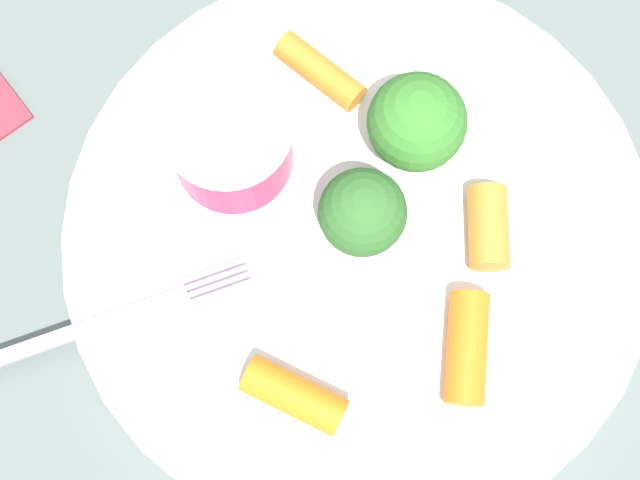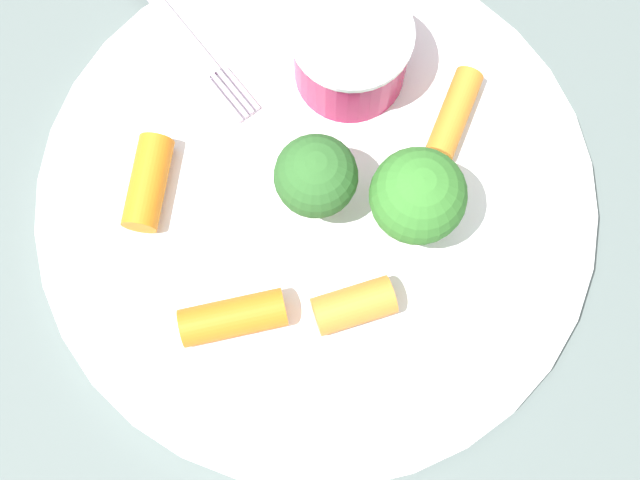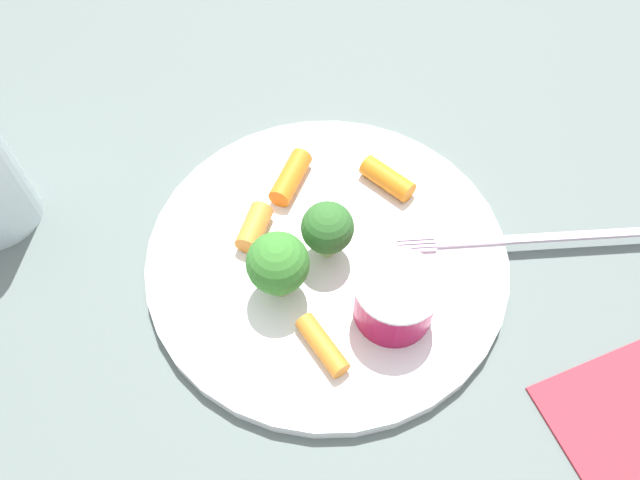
# 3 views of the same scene
# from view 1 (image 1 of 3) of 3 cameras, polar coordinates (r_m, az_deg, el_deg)

# --- Properties ---
(ground_plane) EXTENTS (2.40, 2.40, 0.00)m
(ground_plane) POSITION_cam_1_polar(r_m,az_deg,el_deg) (0.44, 2.28, 0.02)
(ground_plane) COLOR #586461
(plate) EXTENTS (0.26, 0.26, 0.01)m
(plate) POSITION_cam_1_polar(r_m,az_deg,el_deg) (0.44, 2.31, 0.23)
(plate) COLOR white
(plate) RESTS_ON ground_plane
(sauce_cup) EXTENTS (0.06, 0.06, 0.04)m
(sauce_cup) POSITION_cam_1_polar(r_m,az_deg,el_deg) (0.42, -5.30, 5.77)
(sauce_cup) COLOR #9E0C3C
(sauce_cup) RESTS_ON plate
(broccoli_floret_0) EXTENTS (0.04, 0.04, 0.06)m
(broccoli_floret_0) POSITION_cam_1_polar(r_m,az_deg,el_deg) (0.41, 5.70, 6.86)
(broccoli_floret_0) COLOR #8BC35F
(broccoli_floret_0) RESTS_ON plate
(broccoli_floret_1) EXTENTS (0.04, 0.04, 0.05)m
(broccoli_floret_1) POSITION_cam_1_polar(r_m,az_deg,el_deg) (0.40, 2.63, 1.66)
(broccoli_floret_1) COLOR #96C46F
(broccoli_floret_1) RESTS_ON plate
(carrot_stick_0) EXTENTS (0.05, 0.04, 0.02)m
(carrot_stick_0) POSITION_cam_1_polar(r_m,az_deg,el_deg) (0.41, -1.52, -9.12)
(carrot_stick_0) COLOR orange
(carrot_stick_0) RESTS_ON plate
(carrot_stick_1) EXTENTS (0.05, 0.04, 0.02)m
(carrot_stick_1) POSITION_cam_1_polar(r_m,az_deg,el_deg) (0.42, 8.64, -6.32)
(carrot_stick_1) COLOR orange
(carrot_stick_1) RESTS_ON plate
(carrot_stick_2) EXTENTS (0.04, 0.04, 0.02)m
(carrot_stick_2) POSITION_cam_1_polar(r_m,az_deg,el_deg) (0.43, 9.87, 0.72)
(carrot_stick_2) COLOR orange
(carrot_stick_2) RESTS_ON plate
(carrot_stick_3) EXTENTS (0.05, 0.03, 0.01)m
(carrot_stick_3) POSITION_cam_1_polar(r_m,az_deg,el_deg) (0.45, -0.02, 9.89)
(carrot_stick_3) COLOR orange
(carrot_stick_3) RESTS_ON plate
(fork) EXTENTS (0.06, 0.19, 0.00)m
(fork) POSITION_cam_1_polar(r_m,az_deg,el_deg) (0.44, -16.12, -5.92)
(fork) COLOR #C0ABC2
(fork) RESTS_ON plate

